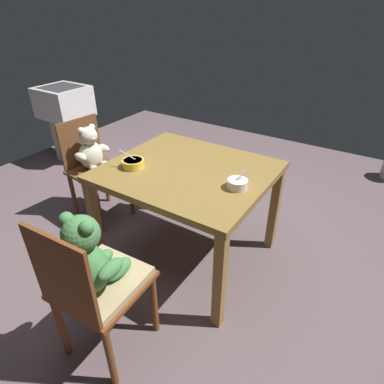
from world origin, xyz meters
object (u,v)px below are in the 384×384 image
(porridge_bowl_yellow_near_left, at_px, (133,163))
(porridge_bowl_white_near_right, at_px, (237,184))
(teddy_chair_near_front, at_px, (92,270))
(dining_table, at_px, (188,181))
(teddy_chair_near_left, at_px, (93,158))
(sink_basin, at_px, (66,114))

(porridge_bowl_yellow_near_left, xyz_separation_m, porridge_bowl_white_near_right, (0.68, 0.12, 0.00))
(teddy_chair_near_front, xyz_separation_m, porridge_bowl_yellow_near_left, (-0.35, 0.70, 0.16))
(dining_table, bearing_deg, porridge_bowl_yellow_near_left, -151.38)
(porridge_bowl_white_near_right, bearing_deg, dining_table, 172.39)
(dining_table, distance_m, teddy_chair_near_left, 0.94)
(teddy_chair_near_left, height_order, porridge_bowl_white_near_right, teddy_chair_near_left)
(teddy_chair_near_left, height_order, sink_basin, sink_basin)
(dining_table, bearing_deg, porridge_bowl_white_near_right, -7.61)
(teddy_chair_near_left, distance_m, teddy_chair_near_front, 1.33)
(teddy_chair_near_left, bearing_deg, porridge_bowl_yellow_near_left, -11.53)
(dining_table, relative_size, porridge_bowl_yellow_near_left, 7.14)
(teddy_chair_near_front, bearing_deg, porridge_bowl_yellow_near_left, 23.91)
(dining_table, height_order, teddy_chair_near_left, teddy_chair_near_left)
(dining_table, xyz_separation_m, teddy_chair_near_front, (0.05, -0.87, -0.05))
(sink_basin, bearing_deg, dining_table, -17.87)
(porridge_bowl_white_near_right, height_order, sink_basin, sink_basin)
(teddy_chair_near_left, distance_m, porridge_bowl_white_near_right, 1.33)
(dining_table, xyz_separation_m, porridge_bowl_yellow_near_left, (-0.31, -0.17, 0.11))
(teddy_chair_near_front, distance_m, sink_basin, 2.60)
(porridge_bowl_yellow_near_left, distance_m, porridge_bowl_white_near_right, 0.69)
(porridge_bowl_white_near_right, distance_m, sink_basin, 2.53)
(porridge_bowl_yellow_near_left, relative_size, sink_basin, 0.17)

